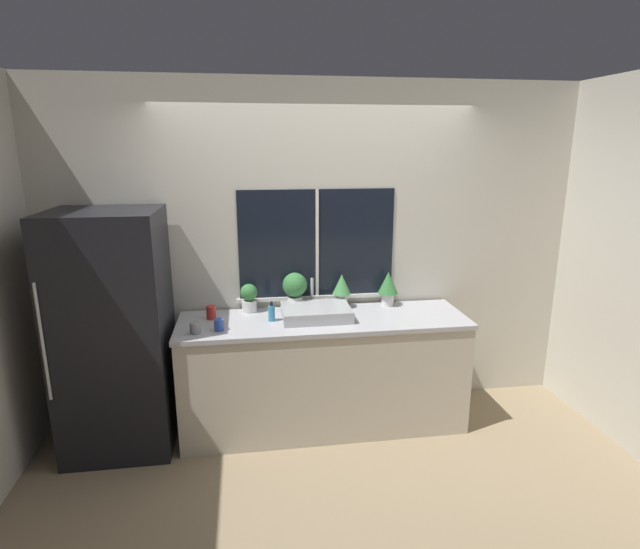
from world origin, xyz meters
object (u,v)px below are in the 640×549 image
object	(u,v)px
sink	(316,312)
potted_plant_center_left	(295,288)
potted_plant_center_right	(342,288)
mug_blue	(219,325)
mug_red	(211,312)
refrigerator	(115,333)
potted_plant_far_left	(249,297)
soap_bottle	(272,313)
potted_plant_far_right	(388,286)
mug_grey	(195,328)

from	to	relation	value
sink	potted_plant_center_left	xyz separation A→B (m)	(-0.14, 0.22, 0.13)
potted_plant_center_right	mug_blue	size ratio (longest dim) A/B	3.32
potted_plant_center_right	mug_red	world-z (taller)	potted_plant_center_right
refrigerator	potted_plant_far_left	bearing A→B (deg)	15.54
soap_bottle	refrigerator	bearing A→B (deg)	-178.70
refrigerator	potted_plant_far_left	distance (m)	1.02
potted_plant_center_left	potted_plant_far_right	bearing A→B (deg)	0.00
potted_plant_center_left	sink	bearing A→B (deg)	-58.14
refrigerator	potted_plant_far_right	bearing A→B (deg)	7.29
refrigerator	potted_plant_center_right	xyz separation A→B (m)	(1.72, 0.27, 0.19)
potted_plant_far_left	refrigerator	bearing A→B (deg)	-164.46
sink	potted_plant_center_right	size ratio (longest dim) A/B	1.87
refrigerator	mug_red	xyz separation A→B (m)	(0.68, 0.14, 0.07)
potted_plant_center_right	potted_plant_center_left	bearing A→B (deg)	180.00
mug_red	refrigerator	bearing A→B (deg)	-168.11
sink	mug_blue	xyz separation A→B (m)	(-0.73, -0.16, -0.00)
refrigerator	potted_plant_center_right	bearing A→B (deg)	8.91
mug_red	mug_blue	bearing A→B (deg)	-74.93
refrigerator	mug_grey	world-z (taller)	refrigerator
potted_plant_far_left	potted_plant_far_right	world-z (taller)	potted_plant_far_right
sink	potted_plant_center_left	distance (m)	0.29
sink	potted_plant_far_left	distance (m)	0.56
potted_plant_far_right	mug_red	xyz separation A→B (m)	(-1.43, -0.13, -0.12)
soap_bottle	mug_red	size ratio (longest dim) A/B	1.47
mug_red	soap_bottle	bearing A→B (deg)	-14.43
potted_plant_far_left	mug_grey	distance (m)	0.57
refrigerator	mug_red	world-z (taller)	refrigerator
potted_plant_center_left	potted_plant_center_right	world-z (taller)	potted_plant_center_left
soap_bottle	mug_red	xyz separation A→B (m)	(-0.46, 0.12, -0.01)
potted_plant_center_left	mug_blue	distance (m)	0.72
sink	potted_plant_center_left	world-z (taller)	potted_plant_center_left
potted_plant_center_left	refrigerator	bearing A→B (deg)	-168.59
mug_blue	mug_red	xyz separation A→B (m)	(-0.07, 0.26, 0.01)
potted_plant_center_left	soap_bottle	bearing A→B (deg)	-129.73
potted_plant_center_left	mug_red	xyz separation A→B (m)	(-0.66, -0.13, -0.13)
mug_grey	refrigerator	bearing A→B (deg)	165.87
potted_plant_far_left	potted_plant_center_right	bearing A→B (deg)	-0.00
sink	mug_blue	world-z (taller)	sink
mug_grey	potted_plant_far_right	bearing A→B (deg)	15.31
sink	potted_plant_far_right	bearing A→B (deg)	19.42
potted_plant_far_left	soap_bottle	xyz separation A→B (m)	(0.16, -0.24, -0.06)
potted_plant_center_left	mug_blue	world-z (taller)	potted_plant_center_left
potted_plant_far_left	sink	bearing A→B (deg)	-23.84
refrigerator	potted_plant_far_left	xyz separation A→B (m)	(0.97, 0.27, 0.14)
potted_plant_far_right	refrigerator	bearing A→B (deg)	-172.71
refrigerator	mug_blue	size ratio (longest dim) A/B	20.95
potted_plant_far_right	mug_grey	bearing A→B (deg)	-164.69
sink	mug_red	size ratio (longest dim) A/B	5.06
mug_blue	potted_plant_far_right	bearing A→B (deg)	15.93
mug_red	potted_plant_center_left	bearing A→B (deg)	10.90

